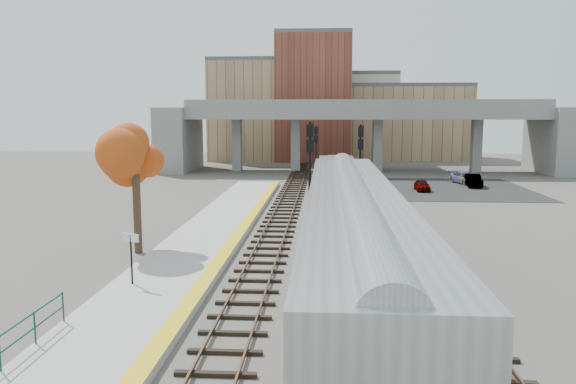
% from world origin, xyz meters
% --- Properties ---
extents(ground, '(160.00, 160.00, 0.00)m').
position_xyz_m(ground, '(0.00, 0.00, 0.00)').
color(ground, '#47423D').
rests_on(ground, ground).
extents(platform, '(4.50, 60.00, 0.35)m').
position_xyz_m(platform, '(-7.25, 0.00, 0.17)').
color(platform, '#9E9E99').
rests_on(platform, ground).
extents(yellow_strip, '(0.70, 60.00, 0.01)m').
position_xyz_m(yellow_strip, '(-5.35, 0.00, 0.35)').
color(yellow_strip, yellow).
rests_on(yellow_strip, platform).
extents(tracks, '(10.70, 95.00, 0.25)m').
position_xyz_m(tracks, '(0.93, 12.50, 0.08)').
color(tracks, black).
rests_on(tracks, ground).
extents(overpass, '(54.00, 12.00, 9.50)m').
position_xyz_m(overpass, '(4.92, 45.00, 5.81)').
color(overpass, slate).
rests_on(overpass, ground).
extents(buildings_far, '(43.00, 21.00, 20.60)m').
position_xyz_m(buildings_far, '(1.26, 66.57, 7.88)').
color(buildings_far, tan).
rests_on(buildings_far, ground).
extents(parking_lot, '(14.00, 18.00, 0.04)m').
position_xyz_m(parking_lot, '(14.00, 28.00, 0.02)').
color(parking_lot, black).
rests_on(parking_lot, ground).
extents(locomotive, '(3.02, 19.05, 4.10)m').
position_xyz_m(locomotive, '(1.00, 11.28, 2.28)').
color(locomotive, '#A8AAB2').
rests_on(locomotive, ground).
extents(coach, '(3.03, 25.00, 5.00)m').
position_xyz_m(coach, '(1.00, -11.33, 2.80)').
color(coach, '#A8AAB2').
rests_on(coach, ground).
extents(signal_mast_near, '(0.60, 0.64, 7.20)m').
position_xyz_m(signal_mast_near, '(-1.10, 10.00, 3.60)').
color(signal_mast_near, '#9E9E99').
rests_on(signal_mast_near, ground).
extents(signal_mast_mid, '(0.60, 0.64, 6.87)m').
position_xyz_m(signal_mast_mid, '(3.00, 17.15, 3.37)').
color(signal_mast_mid, '#9E9E99').
rests_on(signal_mast_mid, ground).
extents(signal_mast_far, '(0.60, 0.64, 6.32)m').
position_xyz_m(signal_mast_far, '(-1.10, 35.69, 2.99)').
color(signal_mast_far, '#9E9E99').
rests_on(signal_mast_far, ground).
extents(station_sign, '(0.84, 0.42, 2.27)m').
position_xyz_m(station_sign, '(-8.44, -7.45, 1.98)').
color(station_sign, black).
rests_on(station_sign, platform).
extents(tree, '(3.60, 3.60, 7.39)m').
position_xyz_m(tree, '(-10.47, -0.62, 5.48)').
color(tree, '#382619').
rests_on(tree, ground).
extents(car_a, '(1.33, 3.29, 1.12)m').
position_xyz_m(car_a, '(9.80, 25.88, 0.60)').
color(car_a, '#99999E').
rests_on(car_a, parking_lot).
extents(car_b, '(1.69, 4.10, 1.32)m').
position_xyz_m(car_b, '(15.77, 29.38, 0.70)').
color(car_b, '#99999E').
rests_on(car_b, parking_lot).
extents(car_c, '(3.02, 4.68, 1.26)m').
position_xyz_m(car_c, '(15.48, 32.21, 0.67)').
color(car_c, '#99999E').
rests_on(car_c, parking_lot).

